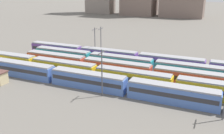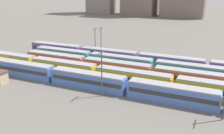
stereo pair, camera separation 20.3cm
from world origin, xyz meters
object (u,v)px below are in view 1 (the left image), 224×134
at_px(catenary_pole_1, 101,41).
at_px(catenary_pole_2, 102,71).
at_px(catenary_pole_3, 95,41).
at_px(train_track_2, 193,79).
at_px(train_track_1, 133,78).
at_px(train_track_0, 128,86).
at_px(train_track_4, 171,63).
at_px(train_track_3, 154,66).

height_order(catenary_pole_1, catenary_pole_2, catenary_pole_2).
distance_m(catenary_pole_2, catenary_pole_3, 30.64).
distance_m(train_track_2, catenary_pole_1, 32.84).
relative_size(train_track_1, train_track_2, 1.00).
distance_m(train_track_0, train_track_4, 21.38).
distance_m(train_track_2, catenary_pole_3, 34.91).
bearing_deg(train_track_4, train_track_0, -103.41).
relative_size(train_track_3, catenary_pole_3, 7.85).
bearing_deg(train_track_3, catenary_pole_2, -108.72).
relative_size(train_track_0, catenary_pole_2, 7.40).
bearing_deg(train_track_0, train_track_1, 96.89).
bearing_deg(catenary_pole_2, train_track_0, 30.84).
xyz_separation_m(train_track_0, train_track_1, (-0.63, 5.20, 0.00)).
xyz_separation_m(train_track_0, train_track_4, (4.96, 20.80, 0.00)).
xyz_separation_m(train_track_4, catenary_pole_2, (-9.61, -23.58, 3.69)).
distance_m(train_track_1, catenary_pole_2, 9.67).
height_order(train_track_3, catenary_pole_1, catenary_pole_1).
relative_size(train_track_4, catenary_pole_1, 9.42).
bearing_deg(train_track_3, train_track_2, -26.24).
relative_size(catenary_pole_2, catenary_pole_3, 1.06).
distance_m(train_track_0, train_track_1, 5.24).
bearing_deg(catenary_pole_2, catenary_pole_1, 116.37).
bearing_deg(catenary_pole_3, train_track_0, -49.99).
distance_m(train_track_1, train_track_2, 13.77).
relative_size(train_track_1, train_track_3, 1.25).
distance_m(train_track_2, catenary_pole_2, 21.65).
distance_m(train_track_3, catenary_pole_2, 19.75).
relative_size(train_track_2, catenary_pole_2, 9.27).
bearing_deg(train_track_0, train_track_2, 40.62).
xyz_separation_m(catenary_pole_2, catenary_pole_3, (-15.30, 26.55, -0.30)).
height_order(train_track_3, catenary_pole_2, catenary_pole_2).
distance_m(train_track_1, catenary_pole_3, 27.01).
bearing_deg(train_track_4, catenary_pole_3, 173.21).
height_order(catenary_pole_1, catenary_pole_3, catenary_pole_1).
distance_m(train_track_3, catenary_pole_3, 23.27).
bearing_deg(catenary_pole_3, catenary_pole_2, -60.05).
relative_size(train_track_2, catenary_pole_1, 9.42).
relative_size(train_track_0, catenary_pole_3, 7.85).
distance_m(catenary_pole_1, catenary_pole_2, 29.44).
relative_size(train_track_1, catenary_pole_3, 9.83).
bearing_deg(catenary_pole_1, train_track_4, -7.03).
distance_m(train_track_1, train_track_4, 16.57).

